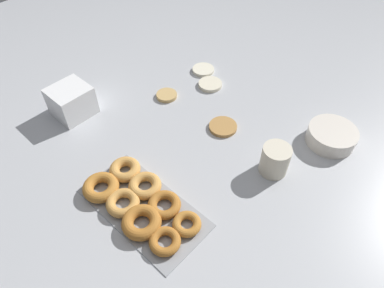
% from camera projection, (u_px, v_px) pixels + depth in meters
% --- Properties ---
extents(ground_plane, '(3.00, 3.00, 0.00)m').
position_uv_depth(ground_plane, '(208.00, 126.00, 1.24)').
color(ground_plane, '#B2B5BA').
extents(pancake_0, '(0.10, 0.10, 0.01)m').
position_uv_depth(pancake_0, '(223.00, 127.00, 1.23)').
color(pancake_0, '#B27F42').
rests_on(pancake_0, ground_plane).
extents(pancake_1, '(0.10, 0.10, 0.01)m').
position_uv_depth(pancake_1, '(210.00, 84.00, 1.39)').
color(pancake_1, beige).
rests_on(pancake_1, ground_plane).
extents(pancake_2, '(0.09, 0.09, 0.01)m').
position_uv_depth(pancake_2, '(203.00, 70.00, 1.46)').
color(pancake_2, silver).
rests_on(pancake_2, ground_plane).
extents(pancake_3, '(0.08, 0.08, 0.01)m').
position_uv_depth(pancake_3, '(167.00, 95.00, 1.35)').
color(pancake_3, tan).
rests_on(pancake_3, ground_plane).
extents(donut_tray, '(0.39, 0.20, 0.04)m').
position_uv_depth(donut_tray, '(138.00, 202.00, 1.00)').
color(donut_tray, '#93969B').
rests_on(donut_tray, ground_plane).
extents(batter_bowl, '(0.17, 0.17, 0.06)m').
position_uv_depth(batter_bowl, '(332.00, 136.00, 1.17)').
color(batter_bowl, silver).
rests_on(batter_bowl, ground_plane).
extents(container_stack, '(0.13, 0.14, 0.11)m').
position_uv_depth(container_stack, '(72.00, 101.00, 1.25)').
color(container_stack, white).
rests_on(container_stack, ground_plane).
extents(paper_cup, '(0.09, 0.09, 0.10)m').
position_uv_depth(paper_cup, '(275.00, 160.00, 1.06)').
color(paper_cup, beige).
rests_on(paper_cup, ground_plane).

